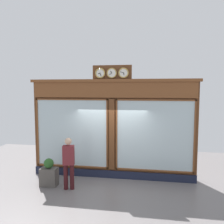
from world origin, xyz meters
TOP-DOWN VIEW (x-y plane):
  - ground_plane at (0.00, 2.80)m, footprint 14.00×14.00m
  - shop_facade at (0.00, -0.13)m, footprint 6.04×0.42m
  - pedestrian at (1.22, 1.18)m, footprint 0.39×0.28m
  - planter_box at (1.97, 1.02)m, footprint 0.56×0.36m
  - planter_shrub at (1.97, 1.02)m, footprint 0.33×0.33m

SIDE VIEW (x-z plane):
  - ground_plane at x=0.00m, z-range 0.00..0.00m
  - planter_box at x=1.97m, z-range 0.00..0.61m
  - planter_shrub at x=1.97m, z-range 0.61..0.93m
  - pedestrian at x=1.22m, z-range 0.09..1.78m
  - shop_facade at x=0.00m, z-range -0.23..3.84m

